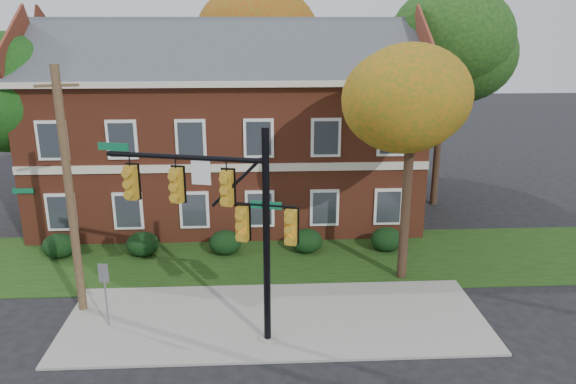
{
  "coord_description": "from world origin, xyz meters",
  "views": [
    {
      "loc": [
        -0.47,
        -15.75,
        9.68
      ],
      "look_at": [
        0.51,
        3.0,
        3.89
      ],
      "focal_mm": 35.0,
      "sensor_mm": 36.0,
      "label": 1
    }
  ],
  "objects_px": {
    "tree_near_right": "(419,108)",
    "tree_right_rear": "(453,52)",
    "traffic_signal": "(226,212)",
    "hedge_far_right": "(387,239)",
    "hedge_right": "(307,241)",
    "sign_post": "(105,285)",
    "apartment_building": "(228,118)",
    "tree_far_rear": "(255,34)",
    "hedge_left": "(143,244)",
    "tree_left_rear": "(13,88)",
    "hedge_far_left": "(59,246)",
    "hedge_center": "(225,242)",
    "utility_pole": "(70,194)"
  },
  "relations": [
    {
      "from": "sign_post",
      "to": "hedge_far_left",
      "type": "bearing_deg",
      "value": 128.04
    },
    {
      "from": "traffic_signal",
      "to": "sign_post",
      "type": "bearing_deg",
      "value": -177.44
    },
    {
      "from": "hedge_far_left",
      "to": "sign_post",
      "type": "relative_size",
      "value": 0.62
    },
    {
      "from": "tree_far_rear",
      "to": "tree_right_rear",
      "type": "bearing_deg",
      "value": -35.0
    },
    {
      "from": "utility_pole",
      "to": "sign_post",
      "type": "relative_size",
      "value": 3.7
    },
    {
      "from": "tree_near_right",
      "to": "utility_pole",
      "type": "height_order",
      "value": "tree_near_right"
    },
    {
      "from": "tree_far_rear",
      "to": "traffic_signal",
      "type": "bearing_deg",
      "value": -92.4
    },
    {
      "from": "hedge_far_right",
      "to": "tree_right_rear",
      "type": "bearing_deg",
      "value": 54.77
    },
    {
      "from": "hedge_left",
      "to": "hedge_far_right",
      "type": "height_order",
      "value": "same"
    },
    {
      "from": "hedge_far_left",
      "to": "sign_post",
      "type": "height_order",
      "value": "sign_post"
    },
    {
      "from": "hedge_right",
      "to": "hedge_far_right",
      "type": "distance_m",
      "value": 3.5
    },
    {
      "from": "apartment_building",
      "to": "sign_post",
      "type": "xyz_separation_m",
      "value": [
        -3.5,
        -11.12,
        -3.45
      ]
    },
    {
      "from": "hedge_right",
      "to": "utility_pole",
      "type": "bearing_deg",
      "value": -150.08
    },
    {
      "from": "sign_post",
      "to": "tree_near_right",
      "type": "bearing_deg",
      "value": 23.02
    },
    {
      "from": "apartment_building",
      "to": "tree_far_rear",
      "type": "height_order",
      "value": "tree_far_rear"
    },
    {
      "from": "tree_right_rear",
      "to": "utility_pole",
      "type": "distance_m",
      "value": 19.68
    },
    {
      "from": "apartment_building",
      "to": "hedge_far_right",
      "type": "bearing_deg",
      "value": -36.89
    },
    {
      "from": "hedge_left",
      "to": "hedge_center",
      "type": "height_order",
      "value": "same"
    },
    {
      "from": "apartment_building",
      "to": "traffic_signal",
      "type": "relative_size",
      "value": 2.76
    },
    {
      "from": "hedge_far_right",
      "to": "tree_right_rear",
      "type": "relative_size",
      "value": 0.13
    },
    {
      "from": "tree_near_right",
      "to": "tree_left_rear",
      "type": "xyz_separation_m",
      "value": [
        -16.95,
        6.97,
        0.01
      ]
    },
    {
      "from": "traffic_signal",
      "to": "sign_post",
      "type": "distance_m",
      "value": 4.9
    },
    {
      "from": "apartment_building",
      "to": "tree_far_rear",
      "type": "bearing_deg",
      "value": 80.29
    },
    {
      "from": "tree_near_right",
      "to": "tree_right_rear",
      "type": "relative_size",
      "value": 0.81
    },
    {
      "from": "apartment_building",
      "to": "traffic_signal",
      "type": "bearing_deg",
      "value": -87.55
    },
    {
      "from": "hedge_left",
      "to": "hedge_far_left",
      "type": "bearing_deg",
      "value": 180.0
    },
    {
      "from": "apartment_building",
      "to": "hedge_center",
      "type": "xyz_separation_m",
      "value": [
        0.0,
        -5.25,
        -4.46
      ]
    },
    {
      "from": "traffic_signal",
      "to": "sign_post",
      "type": "xyz_separation_m",
      "value": [
        -4.01,
        0.84,
        -2.69
      ]
    },
    {
      "from": "sign_post",
      "to": "tree_far_rear",
      "type": "bearing_deg",
      "value": 82.9
    },
    {
      "from": "tree_left_rear",
      "to": "utility_pole",
      "type": "bearing_deg",
      "value": -60.19
    },
    {
      "from": "hedge_left",
      "to": "hedge_right",
      "type": "xyz_separation_m",
      "value": [
        7.0,
        0.0,
        0.0
      ]
    },
    {
      "from": "hedge_center",
      "to": "tree_near_right",
      "type": "height_order",
      "value": "tree_near_right"
    },
    {
      "from": "hedge_left",
      "to": "tree_far_rear",
      "type": "bearing_deg",
      "value": 69.71
    },
    {
      "from": "traffic_signal",
      "to": "sign_post",
      "type": "relative_size",
      "value": 3.01
    },
    {
      "from": "hedge_far_left",
      "to": "hedge_far_right",
      "type": "distance_m",
      "value": 14.0
    },
    {
      "from": "hedge_right",
      "to": "tree_right_rear",
      "type": "relative_size",
      "value": 0.13
    },
    {
      "from": "hedge_far_right",
      "to": "tree_left_rear",
      "type": "distance_m",
      "value": 18.3
    },
    {
      "from": "tree_near_right",
      "to": "traffic_signal",
      "type": "relative_size",
      "value": 1.26
    },
    {
      "from": "hedge_far_left",
      "to": "apartment_building",
      "type": "bearing_deg",
      "value": 36.89
    },
    {
      "from": "hedge_left",
      "to": "utility_pole",
      "type": "xyz_separation_m",
      "value": [
        -1.17,
        -4.7,
        3.73
      ]
    },
    {
      "from": "apartment_building",
      "to": "tree_far_rear",
      "type": "xyz_separation_m",
      "value": [
        1.34,
        7.84,
        3.86
      ]
    },
    {
      "from": "apartment_building",
      "to": "hedge_center",
      "type": "bearing_deg",
      "value": -90.0
    },
    {
      "from": "apartment_building",
      "to": "tree_left_rear",
      "type": "distance_m",
      "value": 9.94
    },
    {
      "from": "tree_near_right",
      "to": "traffic_signal",
      "type": "distance_m",
      "value": 8.13
    },
    {
      "from": "hedge_center",
      "to": "sign_post",
      "type": "xyz_separation_m",
      "value": [
        -3.5,
        -5.87,
        1.01
      ]
    },
    {
      "from": "tree_far_rear",
      "to": "apartment_building",
      "type": "bearing_deg",
      "value": -99.71
    },
    {
      "from": "hedge_far_right",
      "to": "hedge_right",
      "type": "bearing_deg",
      "value": 180.0
    },
    {
      "from": "hedge_left",
      "to": "tree_left_rear",
      "type": "height_order",
      "value": "tree_left_rear"
    },
    {
      "from": "traffic_signal",
      "to": "sign_post",
      "type": "height_order",
      "value": "traffic_signal"
    },
    {
      "from": "hedge_left",
      "to": "tree_right_rear",
      "type": "height_order",
      "value": "tree_right_rear"
    }
  ]
}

